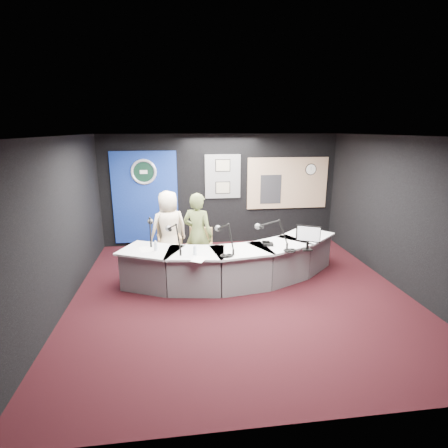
{
  "coord_description": "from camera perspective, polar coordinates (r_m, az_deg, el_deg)",
  "views": [
    {
      "loc": [
        -1.06,
        -5.78,
        2.91
      ],
      "look_at": [
        -0.2,
        0.8,
        1.1
      ],
      "focal_mm": 28.0,
      "sensor_mm": 36.0,
      "label": 1
    }
  ],
  "objects": [
    {
      "name": "framed_photo_lower",
      "position": [
        8.91,
        -0.18,
        5.95
      ],
      "size": [
        0.34,
        0.02,
        0.27
      ],
      "primitive_type": "cube",
      "color": "gray",
      "rests_on": "pinboard"
    },
    {
      "name": "boom_mic_a",
      "position": [
        6.97,
        -11.93,
        -0.57
      ],
      "size": [
        0.16,
        0.74,
        0.6
      ],
      "primitive_type": null,
      "color": "black",
      "rests_on": "broadcast_desk"
    },
    {
      "name": "water_bottles",
      "position": [
        6.49,
        2.54,
        -3.38
      ],
      "size": [
        3.14,
        0.44,
        0.18
      ],
      "primitive_type": null,
      "color": "silver",
      "rests_on": "broadcast_desk"
    },
    {
      "name": "notepad",
      "position": [
        6.03,
        -4.05,
        -5.75
      ],
      "size": [
        0.33,
        0.37,
        0.0
      ],
      "primitive_type": "cube",
      "rotation": [
        0.0,
        0.0,
        -0.49
      ],
      "color": "white",
      "rests_on": "broadcast_desk"
    },
    {
      "name": "backdrop_panel",
      "position": [
        8.95,
        -12.72,
        4.18
      ],
      "size": [
        1.6,
        0.05,
        2.3
      ],
      "primitive_type": "cube",
      "color": "navy",
      "rests_on": "wall_back"
    },
    {
      "name": "paper_stack",
      "position": [
        6.65,
        -12.59,
        -4.07
      ],
      "size": [
        0.32,
        0.39,
        0.0
      ],
      "primitive_type": "cube",
      "rotation": [
        0.0,
        0.0,
        0.27
      ],
      "color": "white",
      "rests_on": "broadcast_desk"
    },
    {
      "name": "boom_mic_c",
      "position": [
        6.37,
        0.21,
        -1.72
      ],
      "size": [
        0.33,
        0.7,
        0.6
      ],
      "primitive_type": null,
      "color": "black",
      "rests_on": "broadcast_desk"
    },
    {
      "name": "wall_clock",
      "position": [
        9.42,
        14.0,
        8.65
      ],
      "size": [
        0.28,
        0.01,
        0.28
      ],
      "primitive_type": "cylinder",
      "rotation": [
        1.57,
        0.0,
        0.0
      ],
      "color": "white",
      "rests_on": "booth_window_frame"
    },
    {
      "name": "wall_front",
      "position": [
        3.34,
        12.17,
        -12.02
      ],
      "size": [
        6.0,
        0.02,
        2.8
      ],
      "primitive_type": "cube",
      "color": "black",
      "rests_on": "ground"
    },
    {
      "name": "armchair_right",
      "position": [
        7.15,
        -4.24,
        -4.69
      ],
      "size": [
        0.69,
        0.69,
        0.95
      ],
      "primitive_type": null,
      "rotation": [
        0.0,
        0.0,
        -0.35
      ],
      "color": "#A9824D",
      "rests_on": "ground"
    },
    {
      "name": "wall_back",
      "position": [
        8.98,
        -0.55,
        5.56
      ],
      "size": [
        6.0,
        0.02,
        2.8
      ],
      "primitive_type": "cube",
      "color": "black",
      "rests_on": "ground"
    },
    {
      "name": "equipment_rack",
      "position": [
        9.16,
        7.64,
        5.63
      ],
      "size": [
        0.55,
        0.02,
        0.75
      ],
      "primitive_type": "cube",
      "color": "black",
      "rests_on": "booth_window_frame"
    },
    {
      "name": "booth_glow",
      "position": [
        9.28,
        10.34,
        6.58
      ],
      "size": [
        2.0,
        0.02,
        1.2
      ],
      "primitive_type": "cube",
      "color": "beige",
      "rests_on": "booth_window_frame"
    },
    {
      "name": "seal_center",
      "position": [
        8.82,
        -12.99,
        8.29
      ],
      "size": [
        0.48,
        0.01,
        0.48
      ],
      "primitive_type": "cylinder",
      "rotation": [
        1.57,
        0.0,
        0.0
      ],
      "color": "black",
      "rests_on": "backdrop_panel"
    },
    {
      "name": "person_woman",
      "position": [
        7.03,
        -4.3,
        -1.78
      ],
      "size": [
        0.74,
        0.65,
        1.71
      ],
      "primitive_type": "imported",
      "rotation": [
        0.0,
        0.0,
        2.65
      ],
      "color": "#5B6836",
      "rests_on": "ground"
    },
    {
      "name": "booth_window_frame",
      "position": [
        9.29,
        10.32,
        6.59
      ],
      "size": [
        2.12,
        0.06,
        1.32
      ],
      "primitive_type": "cube",
      "color": "tan",
      "rests_on": "wall_back"
    },
    {
      "name": "ground",
      "position": [
        6.56,
        2.68,
        -11.1
      ],
      "size": [
        6.0,
        6.0,
        0.0
      ],
      "primitive_type": "plane",
      "color": "black",
      "rests_on": "ground"
    },
    {
      "name": "boom_mic_d",
      "position": [
        6.67,
        7.88,
        -1.09
      ],
      "size": [
        0.6,
        0.51,
        0.6
      ],
      "primitive_type": null,
      "color": "black",
      "rests_on": "broadcast_desk"
    },
    {
      "name": "person_man",
      "position": [
        7.66,
        -8.99,
        -0.71
      ],
      "size": [
        0.94,
        0.76,
        1.66
      ],
      "primitive_type": "imported",
      "rotation": [
        0.0,
        0.0,
        3.48
      ],
      "color": "beige",
      "rests_on": "ground"
    },
    {
      "name": "computer_monitor",
      "position": [
        6.54,
        13.55,
        -1.53
      ],
      "size": [
        0.36,
        0.2,
        0.27
      ],
      "primitive_type": "cube",
      "rotation": [
        0.0,
        0.0,
        -0.47
      ],
      "color": "black",
      "rests_on": "broadcast_desk"
    },
    {
      "name": "armchair_left",
      "position": [
        7.76,
        -8.89,
        -3.07
      ],
      "size": [
        0.63,
        0.63,
        0.99
      ],
      "primitive_type": null,
      "rotation": [
        0.0,
        0.0,
        0.14
      ],
      "color": "#A9824D",
      "rests_on": "ground"
    },
    {
      "name": "headphones_near",
      "position": [
        6.51,
        10.68,
        -4.23
      ],
      "size": [
        0.24,
        0.24,
        0.04
      ],
      "primitive_type": "torus",
      "color": "black",
      "rests_on": "broadcast_desk"
    },
    {
      "name": "wall_right",
      "position": [
        7.22,
        26.98,
        1.5
      ],
      "size": [
        0.02,
        6.0,
        2.8
      ],
      "primitive_type": "cube",
      "color": "black",
      "rests_on": "ground"
    },
    {
      "name": "desk_phone",
      "position": [
        6.76,
        7.2,
        -3.29
      ],
      "size": [
        0.21,
        0.17,
        0.05
      ],
      "primitive_type": "cube",
      "rotation": [
        0.0,
        0.0,
        -0.13
      ],
      "color": "black",
      "rests_on": "broadcast_desk"
    },
    {
      "name": "draped_jacket",
      "position": [
        7.96,
        -8.79,
        -1.66
      ],
      "size": [
        0.51,
        0.17,
        0.7
      ],
      "primitive_type": "cube",
      "rotation": [
        0.0,
        0.0,
        0.14
      ],
      "color": "#6B685A",
      "rests_on": "armchair_left"
    },
    {
      "name": "headphones_far",
      "position": [
        6.13,
        0.42,
        -5.2
      ],
      "size": [
        0.19,
        0.19,
        0.03
      ],
      "primitive_type": "torus",
      "color": "black",
      "rests_on": "broadcast_desk"
    },
    {
      "name": "pinboard",
      "position": [
        8.9,
        -0.21,
        7.76
      ],
      "size": [
        0.9,
        0.04,
        1.1
      ],
      "primitive_type": "cube",
      "color": "slate",
      "rests_on": "wall_back"
    },
    {
      "name": "boom_mic_b",
      "position": [
        6.43,
        -8.16,
        -1.74
      ],
      "size": [
        0.33,
        0.7,
        0.6
      ],
      "primitive_type": null,
      "color": "black",
      "rests_on": "broadcast_desk"
    },
    {
      "name": "framed_photo_upper",
      "position": [
        8.84,
        -0.18,
        9.53
      ],
      "size": [
        0.34,
        0.02,
        0.27
      ],
      "primitive_type": "cube",
      "color": "gray",
      "rests_on": "pinboard"
    },
    {
      "name": "wall_left",
      "position": [
        6.29,
        -25.17,
        -0.13
      ],
      "size": [
        0.02,
        6.0,
        2.8
      ],
      "primitive_type": "cube",
      "color": "black",
      "rests_on": "ground"
    },
    {
      "name": "ceiling",
      "position": [
        5.88,
        3.03,
        14.16
      ],
      "size": [
        6.0,
        6.0,
        0.02
      ],
      "primitive_type": "cube",
      "color": "silver",
      "rests_on": "ground"
    },
    {
      "name": "broadcast_desk",
      "position": [
        6.9,
        1.51,
        -6.32
      ],
      "size": [
        4.5,
        1.9,
        0.75
      ],
      "primitive_type": null,
      "color": "silver",
      "rests_on": "ground"
    },
    {
      "name": "agency_seal",
      "position": [
        8.81,
        -12.99,
        8.28
      ],
      "size": [
        0.63,
        0.07,
        0.63
      ],
      "primitive_type": "torus",
      "rotation": [
        1.57,
        0.0,
        0.0
      ],
      "color": "silver",
      "rests_on": "backdrop_panel"
    }
  ]
}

